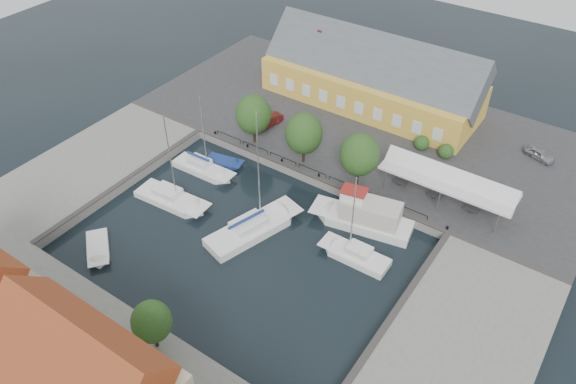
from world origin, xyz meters
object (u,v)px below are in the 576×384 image
object	(u,v)px
center_sailboat	(252,230)
west_boat_a	(203,169)
launch_sw	(98,249)
west_boat_c	(171,200)
east_boat_a	(356,257)
car_silver	(540,154)
trawler	(365,218)
warehouse	(369,77)
tent_canopy	(448,181)
car_red	(268,121)
launch_nw	(224,163)

from	to	relation	value
center_sailboat	west_boat_a	bearing A→B (deg)	156.00
launch_sw	west_boat_c	bearing A→B (deg)	84.97
center_sailboat	launch_sw	world-z (taller)	center_sailboat
east_boat_a	west_boat_a	bearing A→B (deg)	174.34
west_boat_c	east_boat_a	bearing A→B (deg)	10.74
car_silver	center_sailboat	world-z (taller)	center_sailboat
trawler	west_boat_c	bearing A→B (deg)	-155.82
warehouse	west_boat_a	size ratio (longest dim) A/B	2.69
west_boat_a	car_silver	bearing A→B (deg)	36.25
trawler	west_boat_c	world-z (taller)	west_boat_c
center_sailboat	car_silver	bearing A→B (deg)	53.69
west_boat_a	west_boat_c	world-z (taller)	west_boat_c
center_sailboat	west_boat_a	world-z (taller)	center_sailboat
warehouse	west_boat_a	bearing A→B (deg)	-110.33
west_boat_c	center_sailboat	bearing A→B (deg)	6.49
tent_canopy	center_sailboat	size ratio (longest dim) A/B	0.98
car_silver	trawler	bearing A→B (deg)	168.80
east_boat_a	car_silver	bearing A→B (deg)	68.18
trawler	launch_sw	world-z (taller)	trawler
warehouse	west_boat_a	xyz separation A→B (m)	(-8.65, -23.36, -4.16)
center_sailboat	trawler	xyz separation A→B (m)	(8.85, 7.36, 0.65)
tent_canopy	west_boat_a	bearing A→B (deg)	-159.38
trawler	west_boat_c	size ratio (longest dim) A/B	0.93
car_red	launch_nw	bearing A→B (deg)	-81.02
center_sailboat	west_boat_c	bearing A→B (deg)	-173.51
tent_canopy	west_boat_a	world-z (taller)	west_boat_a
launch_sw	car_silver	bearing A→B (deg)	50.72
trawler	car_silver	bearing A→B (deg)	60.46
center_sailboat	east_boat_a	world-z (taller)	center_sailboat
car_silver	car_red	world-z (taller)	car_red
car_silver	west_boat_c	xyz separation A→B (m)	(-30.53, -28.96, -1.34)
warehouse	trawler	bearing A→B (deg)	-62.01
launch_nw	launch_sw	bearing A→B (deg)	-93.39
launch_sw	launch_nw	distance (m)	17.99
tent_canopy	launch_sw	world-z (taller)	tent_canopy
east_boat_a	launch_nw	xyz separation A→B (m)	(-20.25, 4.69, -0.17)
launch_sw	east_boat_a	bearing A→B (deg)	31.90
warehouse	car_silver	bearing A→B (deg)	-0.99
center_sailboat	launch_sw	size ratio (longest dim) A/B	2.68
trawler	launch_nw	size ratio (longest dim) A/B	2.30
center_sailboat	launch_nw	bearing A→B (deg)	142.99
warehouse	car_red	bearing A→B (deg)	-120.02
tent_canopy	car_red	world-z (taller)	tent_canopy
warehouse	car_silver	size ratio (longest dim) A/B	8.11
car_red	west_boat_c	world-z (taller)	west_boat_c
car_silver	west_boat_a	size ratio (longest dim) A/B	0.33
east_boat_a	launch_nw	size ratio (longest dim) A/B	2.15
trawler	west_boat_c	distance (m)	20.78
west_boat_c	warehouse	bearing A→B (deg)	75.00
trawler	center_sailboat	bearing A→B (deg)	-140.25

